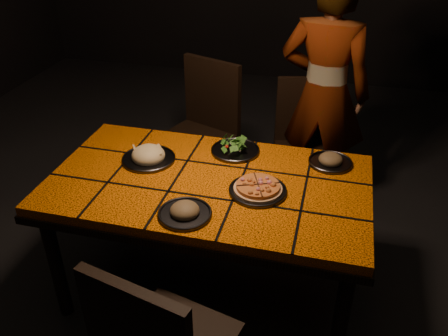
% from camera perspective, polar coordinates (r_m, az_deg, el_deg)
% --- Properties ---
extents(room_shell, '(6.04, 7.04, 3.08)m').
position_cam_1_polar(room_shell, '(2.08, -2.25, 16.25)').
color(room_shell, black).
rests_on(room_shell, ground).
extents(dining_table, '(1.62, 0.92, 0.75)m').
position_cam_1_polar(dining_table, '(2.43, -1.85, -2.97)').
color(dining_table, orange).
rests_on(dining_table, ground).
extents(chair_far_left, '(0.59, 0.59, 1.01)m').
position_cam_1_polar(chair_far_left, '(3.34, -2.51, 5.39)').
color(chair_far_left, black).
rests_on(chair_far_left, ground).
extents(chair_far_right, '(0.51, 0.51, 0.93)m').
position_cam_1_polar(chair_far_right, '(3.29, 9.90, 3.61)').
color(chair_far_right, black).
rests_on(chair_far_right, ground).
extents(diner, '(0.64, 0.46, 1.65)m').
position_cam_1_polar(diner, '(3.24, 11.89, 8.72)').
color(diner, brown).
rests_on(diner, ground).
extents(plate_pizza, '(0.31, 0.31, 0.04)m').
position_cam_1_polar(plate_pizza, '(2.29, 4.09, -2.53)').
color(plate_pizza, '#38383D').
rests_on(plate_pizza, dining_table).
extents(plate_pasta, '(0.29, 0.29, 0.09)m').
position_cam_1_polar(plate_pasta, '(2.57, -9.08, 1.41)').
color(plate_pasta, '#38383D').
rests_on(plate_pasta, dining_table).
extents(plate_salad, '(0.27, 0.27, 0.07)m').
position_cam_1_polar(plate_salad, '(2.62, 1.37, 2.45)').
color(plate_salad, '#38383D').
rests_on(plate_salad, dining_table).
extents(plate_mushroom_a, '(0.25, 0.25, 0.08)m').
position_cam_1_polar(plate_mushroom_a, '(2.14, -4.74, -5.21)').
color(plate_mushroom_a, '#38383D').
rests_on(plate_mushroom_a, dining_table).
extents(plate_mushroom_b, '(0.23, 0.23, 0.08)m').
position_cam_1_polar(plate_mushroom_b, '(2.57, 12.69, 0.91)').
color(plate_mushroom_b, '#38383D').
rests_on(plate_mushroom_b, dining_table).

